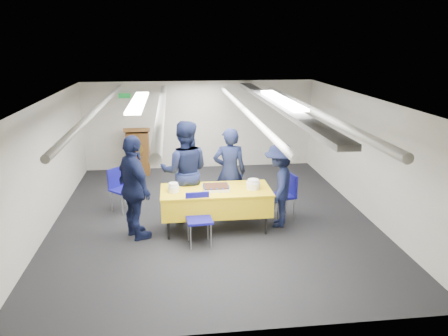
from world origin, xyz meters
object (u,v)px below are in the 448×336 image
at_px(sailor_d, 279,185).
at_px(serving_table, 216,200).
at_px(sheet_cake, 216,187).
at_px(sailor_a, 230,172).
at_px(sailor_b, 185,171).
at_px(podium, 138,151).
at_px(chair_near, 198,213).
at_px(chair_left, 120,185).
at_px(sailor_c, 134,188).
at_px(chair_right, 287,191).

bearing_deg(sailor_d, serving_table, -66.02).
bearing_deg(sheet_cake, sailor_a, 64.22).
relative_size(sailor_a, sailor_b, 0.91).
bearing_deg(podium, serving_table, -65.89).
distance_m(chair_near, sailor_a, 1.40).
bearing_deg(sailor_a, chair_near, 63.42).
bearing_deg(chair_left, sailor_c, -72.84).
bearing_deg(serving_table, sailor_d, 2.54).
bearing_deg(sailor_d, podium, -120.51).
distance_m(podium, chair_right, 4.42).
height_order(serving_table, podium, podium).
distance_m(sailor_a, sailor_b, 0.88).
relative_size(serving_table, sheet_cake, 4.20).
bearing_deg(chair_near, podium, 107.18).
bearing_deg(chair_right, sailor_b, 176.20).
height_order(sheet_cake, sailor_a, sailor_a).
height_order(chair_near, chair_left, same).
distance_m(sailor_b, sailor_c, 1.13).
bearing_deg(sailor_b, sailor_d, 169.92).
bearing_deg(chair_right, serving_table, -164.19).
relative_size(sailor_c, sailor_d, 1.17).
distance_m(chair_left, sailor_b, 1.50).
relative_size(sailor_b, sailor_d, 1.23).
xyz_separation_m(chair_near, sailor_c, (-1.06, 0.32, 0.38)).
xyz_separation_m(sheet_cake, podium, (-1.62, 3.63, -0.20)).
bearing_deg(sailor_b, chair_right, -178.23).
bearing_deg(podium, chair_left, -94.73).
bearing_deg(sailor_c, chair_left, -11.52).
relative_size(chair_left, sailor_a, 0.50).
xyz_separation_m(sheet_cake, chair_left, (-1.82, 1.18, -0.28)).
distance_m(chair_near, chair_left, 2.22).
distance_m(chair_left, sailor_d, 3.20).
bearing_deg(sailor_c, serving_table, -111.40).
relative_size(chair_near, sailor_a, 0.50).
xyz_separation_m(sheet_cake, chair_right, (1.41, 0.42, -0.28)).
bearing_deg(chair_near, serving_table, 55.44).
bearing_deg(chair_left, chair_right, -13.22).
bearing_deg(sailor_c, sailor_b, -79.86).
bearing_deg(sailor_b, serving_table, 140.56).
bearing_deg(chair_near, chair_right, 27.16).
height_order(chair_near, sailor_c, sailor_c).
height_order(sailor_a, sailor_b, sailor_b).
bearing_deg(sailor_b, podium, -64.97).
distance_m(chair_left, sailor_a, 2.24).
height_order(podium, sailor_b, sailor_b).
xyz_separation_m(sailor_a, sailor_d, (0.83, -0.62, -0.09)).
height_order(chair_near, chair_right, same).
relative_size(chair_left, sailor_b, 0.45).
bearing_deg(podium, sailor_d, -51.94).
distance_m(podium, sailor_a, 3.54).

